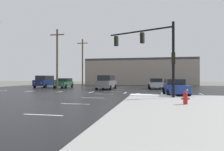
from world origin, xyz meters
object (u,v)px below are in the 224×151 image
at_px(sedan_silver, 155,83).
at_px(utility_pole_distant, 82,62).
at_px(utility_pole_far, 57,58).
at_px(suv_navy, 45,81).
at_px(sedan_blue, 175,87).
at_px(traffic_signal_mast, 153,48).
at_px(sedan_green, 64,83).
at_px(fire_hydrant, 185,98).
at_px(suv_grey, 106,82).

relative_size(sedan_silver, utility_pole_distant, 0.49).
bearing_deg(utility_pole_far, suv_navy, 135.64).
distance_m(sedan_blue, utility_pole_far, 18.01).
xyz_separation_m(sedan_silver, sedan_blue, (1.77, -10.71, 0.00)).
xyz_separation_m(traffic_signal_mast, suv_navy, (-18.45, 14.29, -3.22)).
bearing_deg(sedan_green, fire_hydrant, 37.76).
bearing_deg(fire_hydrant, suv_grey, 118.86).
height_order(sedan_silver, utility_pole_far, utility_pole_far).
bearing_deg(utility_pole_distant, suv_grey, -54.27).
height_order(fire_hydrant, suv_grey, suv_grey).
relative_size(traffic_signal_mast, suv_navy, 1.26).
xyz_separation_m(sedan_blue, utility_pole_distant, (-16.04, 18.21, 4.07)).
distance_m(sedan_green, sedan_silver, 14.80).
height_order(sedan_silver, utility_pole_distant, utility_pole_distant).
bearing_deg(sedan_green, suv_navy, -105.55).
xyz_separation_m(fire_hydrant, suv_grey, (-8.59, 15.58, 0.55)).
xyz_separation_m(sedan_blue, utility_pole_far, (-16.05, 7.25, 3.80)).
relative_size(fire_hydrant, suv_navy, 0.16).
xyz_separation_m(traffic_signal_mast, sedan_silver, (0.30, 13.37, -3.46)).
bearing_deg(sedan_silver, fire_hydrant, -179.33).
bearing_deg(suv_grey, sedan_green, 71.94).
height_order(sedan_green, utility_pole_distant, utility_pole_distant).
bearing_deg(sedan_blue, sedan_green, -127.34).
bearing_deg(sedan_green, utility_pole_far, 4.19).
bearing_deg(sedan_green, utility_pole_distant, 171.80).
relative_size(fire_hydrant, sedan_green, 0.17).
distance_m(fire_hydrant, utility_pole_distant, 30.54).
height_order(utility_pole_far, utility_pole_distant, utility_pole_distant).
relative_size(sedan_silver, utility_pole_far, 0.52).
xyz_separation_m(fire_hydrant, sedan_green, (-16.41, 18.33, 0.32)).
bearing_deg(sedan_green, suv_grey, 66.54).
bearing_deg(utility_pole_far, sedan_blue, -24.30).
bearing_deg(utility_pole_distant, sedan_silver, -27.74).
bearing_deg(suv_grey, sedan_blue, -131.39).
height_order(suv_navy, utility_pole_distant, utility_pole_distant).
height_order(suv_grey, utility_pole_far, utility_pole_far).
xyz_separation_m(fire_hydrant, sedan_blue, (0.16, 7.51, 0.32)).
bearing_deg(utility_pole_far, traffic_signal_mast, -35.36).
xyz_separation_m(utility_pole_far, utility_pole_distant, (0.01, 10.96, 0.27)).
height_order(sedan_blue, utility_pole_far, utility_pole_far).
bearing_deg(traffic_signal_mast, utility_pole_distant, -32.68).
bearing_deg(suv_grey, suv_navy, 74.52).
distance_m(suv_grey, suv_navy, 12.31).
relative_size(sedan_blue, utility_pole_distant, 0.49).
distance_m(traffic_signal_mast, suv_grey, 13.04).
xyz_separation_m(fire_hydrant, utility_pole_distant, (-15.88, 25.72, 4.39)).
xyz_separation_m(suv_grey, sedan_silver, (6.97, 2.64, -0.24)).
bearing_deg(sedan_green, sedan_blue, 52.77).
bearing_deg(fire_hydrant, sedan_silver, 95.07).
distance_m(suv_grey, sedan_blue, 11.90).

